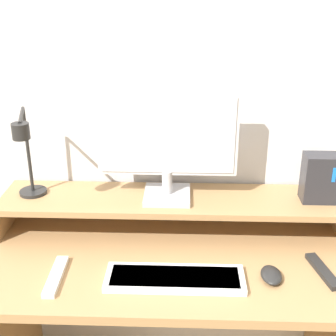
{
  "coord_description": "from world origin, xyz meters",
  "views": [
    {
      "loc": [
        0.04,
        -1.01,
        1.59
      ],
      "look_at": [
        -0.01,
        0.34,
        1.02
      ],
      "focal_mm": 50.0,
      "sensor_mm": 36.0,
      "label": 1
    }
  ],
  "objects_px": {
    "keyboard": "(175,278)",
    "remote_secondary": "(323,271)",
    "remote_control": "(56,276)",
    "mouse": "(271,275)",
    "desk_lamp": "(26,155)",
    "monitor": "(167,142)",
    "router_dock": "(320,178)"
  },
  "relations": [
    {
      "from": "mouse",
      "to": "remote_secondary",
      "type": "bearing_deg",
      "value": 11.97
    },
    {
      "from": "monitor",
      "to": "remote_secondary",
      "type": "height_order",
      "value": "monitor"
    },
    {
      "from": "remote_control",
      "to": "remote_secondary",
      "type": "bearing_deg",
      "value": 4.0
    },
    {
      "from": "router_dock",
      "to": "mouse",
      "type": "xyz_separation_m",
      "value": [
        -0.2,
        -0.29,
        -0.2
      ]
    },
    {
      "from": "router_dock",
      "to": "remote_secondary",
      "type": "bearing_deg",
      "value": -97.11
    },
    {
      "from": "keyboard",
      "to": "remote_control",
      "type": "distance_m",
      "value": 0.37
    },
    {
      "from": "remote_control",
      "to": "keyboard",
      "type": "bearing_deg",
      "value": 0.06
    },
    {
      "from": "monitor",
      "to": "keyboard",
      "type": "bearing_deg",
      "value": -83.64
    },
    {
      "from": "keyboard",
      "to": "mouse",
      "type": "height_order",
      "value": "mouse"
    },
    {
      "from": "monitor",
      "to": "keyboard",
      "type": "xyz_separation_m",
      "value": [
        0.04,
        -0.32,
        -0.32
      ]
    },
    {
      "from": "keyboard",
      "to": "remote_secondary",
      "type": "distance_m",
      "value": 0.47
    },
    {
      "from": "keyboard",
      "to": "router_dock",
      "type": "bearing_deg",
      "value": 32.54
    },
    {
      "from": "desk_lamp",
      "to": "router_dock",
      "type": "relative_size",
      "value": 1.9
    },
    {
      "from": "remote_control",
      "to": "remote_secondary",
      "type": "relative_size",
      "value": 1.08
    },
    {
      "from": "monitor",
      "to": "remote_control",
      "type": "relative_size",
      "value": 2.42
    },
    {
      "from": "remote_secondary",
      "to": "router_dock",
      "type": "bearing_deg",
      "value": 82.89
    },
    {
      "from": "monitor",
      "to": "remote_secondary",
      "type": "distance_m",
      "value": 0.65
    },
    {
      "from": "remote_control",
      "to": "mouse",
      "type": "bearing_deg",
      "value": 1.94
    },
    {
      "from": "mouse",
      "to": "router_dock",
      "type": "bearing_deg",
      "value": 55.83
    },
    {
      "from": "desk_lamp",
      "to": "mouse",
      "type": "distance_m",
      "value": 0.88
    },
    {
      "from": "router_dock",
      "to": "remote_secondary",
      "type": "xyz_separation_m",
      "value": [
        -0.03,
        -0.26,
        -0.2
      ]
    },
    {
      "from": "desk_lamp",
      "to": "mouse",
      "type": "height_order",
      "value": "desk_lamp"
    },
    {
      "from": "router_dock",
      "to": "keyboard",
      "type": "bearing_deg",
      "value": -147.46
    },
    {
      "from": "desk_lamp",
      "to": "mouse",
      "type": "relative_size",
      "value": 3.28
    },
    {
      "from": "router_dock",
      "to": "remote_secondary",
      "type": "height_order",
      "value": "router_dock"
    },
    {
      "from": "keyboard",
      "to": "remote_secondary",
      "type": "bearing_deg",
      "value": 7.09
    },
    {
      "from": "desk_lamp",
      "to": "remote_control",
      "type": "xyz_separation_m",
      "value": [
        0.14,
        -0.25,
        -0.3
      ]
    },
    {
      "from": "desk_lamp",
      "to": "remote_secondary",
      "type": "distance_m",
      "value": 1.03
    },
    {
      "from": "router_dock",
      "to": "keyboard",
      "type": "xyz_separation_m",
      "value": [
        -0.49,
        -0.32,
        -0.2
      ]
    },
    {
      "from": "router_dock",
      "to": "remote_control",
      "type": "bearing_deg",
      "value": -159.84
    },
    {
      "from": "router_dock",
      "to": "remote_control",
      "type": "relative_size",
      "value": 0.86
    },
    {
      "from": "desk_lamp",
      "to": "router_dock",
      "type": "distance_m",
      "value": 1.0
    }
  ]
}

